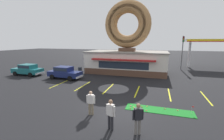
# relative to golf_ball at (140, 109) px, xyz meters

# --- Properties ---
(ground_plane) EXTENTS (160.00, 160.00, 0.00)m
(ground_plane) POSITION_rel_golf_ball_xyz_m (-1.36, -1.01, -0.05)
(ground_plane) COLOR black
(donut_shop_building) EXTENTS (12.30, 6.75, 10.96)m
(donut_shop_building) POSITION_rel_golf_ball_xyz_m (-3.65, 12.93, 3.69)
(donut_shop_building) COLOR brown
(donut_shop_building) RESTS_ON ground
(putting_mat) EXTENTS (4.71, 1.12, 0.03)m
(putting_mat) POSITION_rel_golf_ball_xyz_m (1.30, 0.21, -0.04)
(putting_mat) COLOR #197523
(putting_mat) RESTS_ON ground
(mini_donut_near_left) EXTENTS (0.13, 0.13, 0.04)m
(mini_donut_near_left) POSITION_rel_golf_ball_xyz_m (1.72, 0.53, -0.00)
(mini_donut_near_left) COLOR #A5724C
(mini_donut_near_left) RESTS_ON putting_mat
(mini_donut_near_right) EXTENTS (0.13, 0.13, 0.04)m
(mini_donut_near_right) POSITION_rel_golf_ball_xyz_m (0.08, 0.35, -0.00)
(mini_donut_near_right) COLOR brown
(mini_donut_near_right) RESTS_ON putting_mat
(mini_donut_mid_left) EXTENTS (0.13, 0.13, 0.04)m
(mini_donut_mid_left) POSITION_rel_golf_ball_xyz_m (0.44, 0.57, -0.00)
(mini_donut_mid_left) COLOR #E5C666
(mini_donut_mid_left) RESTS_ON putting_mat
(mini_donut_mid_centre) EXTENTS (0.13, 0.13, 0.04)m
(mini_donut_mid_centre) POSITION_rel_golf_ball_xyz_m (-0.75, 0.28, -0.00)
(mini_donut_mid_centre) COLOR #D8667F
(mini_donut_mid_centre) RESTS_ON putting_mat
(mini_donut_mid_right) EXTENTS (0.13, 0.13, 0.04)m
(mini_donut_mid_right) POSITION_rel_golf_ball_xyz_m (0.45, -0.15, -0.00)
(mini_donut_mid_right) COLOR #D17F47
(mini_donut_mid_right) RESTS_ON putting_mat
(mini_donut_far_left) EXTENTS (0.13, 0.13, 0.04)m
(mini_donut_far_left) POSITION_rel_golf_ball_xyz_m (2.56, 0.51, -0.00)
(mini_donut_far_left) COLOR #E5C666
(mini_donut_far_left) RESTS_ON putting_mat
(mini_donut_far_centre) EXTENTS (0.13, 0.13, 0.04)m
(mini_donut_far_centre) POSITION_rel_golf_ball_xyz_m (-0.69, -0.17, -0.00)
(mini_donut_far_centre) COLOR brown
(mini_donut_far_centre) RESTS_ON putting_mat
(mini_donut_far_right) EXTENTS (0.13, 0.13, 0.04)m
(mini_donut_far_right) POSITION_rel_golf_ball_xyz_m (-0.49, 0.09, -0.00)
(mini_donut_far_right) COLOR #E5C666
(mini_donut_far_right) RESTS_ON putting_mat
(golf_ball) EXTENTS (0.04, 0.04, 0.04)m
(golf_ball) POSITION_rel_golf_ball_xyz_m (0.00, 0.00, 0.00)
(golf_ball) COLOR white
(golf_ball) RESTS_ON putting_mat
(putting_flag_pin) EXTENTS (0.13, 0.01, 0.55)m
(putting_flag_pin) POSITION_rel_golf_ball_xyz_m (3.44, 0.29, 0.39)
(putting_flag_pin) COLOR silver
(putting_flag_pin) RESTS_ON putting_mat
(car_navy) EXTENTS (4.62, 2.11, 1.60)m
(car_navy) POSITION_rel_golf_ball_xyz_m (-10.69, 6.41, 0.82)
(car_navy) COLOR navy
(car_navy) RESTS_ON ground
(car_teal) EXTENTS (4.57, 1.99, 1.60)m
(car_teal) POSITION_rel_golf_ball_xyz_m (-17.08, 6.63, 0.82)
(car_teal) COLOR #196066
(car_teal) RESTS_ON ground
(pedestrian_blue_sweater_man) EXTENTS (0.55, 0.38, 1.72)m
(pedestrian_blue_sweater_man) POSITION_rel_golf_ball_xyz_m (0.19, -3.05, 0.91)
(pedestrian_blue_sweater_man) COLOR slate
(pedestrian_blue_sweater_man) RESTS_ON ground
(pedestrian_hooded_kid) EXTENTS (0.59, 0.29, 1.66)m
(pedestrian_hooded_kid) POSITION_rel_golf_ball_xyz_m (-3.08, -1.77, 0.87)
(pedestrian_hooded_kid) COLOR #7F7056
(pedestrian_hooded_kid) RESTS_ON ground
(pedestrian_leather_jacket_man) EXTENTS (0.57, 0.35, 1.76)m
(pedestrian_leather_jacket_man) POSITION_rel_golf_ball_xyz_m (-1.30, -3.05, 0.93)
(pedestrian_leather_jacket_man) COLOR #232328
(pedestrian_leather_jacket_man) RESTS_ON ground
(trash_bin) EXTENTS (0.57, 0.57, 0.97)m
(trash_bin) POSITION_rel_golf_ball_xyz_m (-10.39, 10.00, 0.45)
(trash_bin) COLOR #232833
(trash_bin) RESTS_ON ground
(traffic_light_pole) EXTENTS (0.28, 0.47, 5.80)m
(traffic_light_pole) POSITION_rel_golf_ball_xyz_m (5.00, 17.84, 3.66)
(traffic_light_pole) COLOR #595B60
(traffic_light_pole) RESTS_ON ground
(gas_station_canopy) EXTENTS (9.00, 4.46, 5.30)m
(gas_station_canopy) POSITION_rel_golf_ball_xyz_m (10.24, 21.24, 4.81)
(gas_station_canopy) COLOR silver
(gas_station_canopy) RESTS_ON ground
(parking_stripe_far_left) EXTENTS (0.12, 3.60, 0.01)m
(parking_stripe_far_left) POSITION_rel_golf_ball_xyz_m (-9.76, 3.99, -0.05)
(parking_stripe_far_left) COLOR yellow
(parking_stripe_far_left) RESTS_ON ground
(parking_stripe_left) EXTENTS (0.12, 3.60, 0.01)m
(parking_stripe_left) POSITION_rel_golf_ball_xyz_m (-6.76, 3.99, -0.05)
(parking_stripe_left) COLOR yellow
(parking_stripe_left) RESTS_ON ground
(parking_stripe_mid_left) EXTENTS (0.12, 3.60, 0.01)m
(parking_stripe_mid_left) POSITION_rel_golf_ball_xyz_m (-3.76, 3.99, -0.05)
(parking_stripe_mid_left) COLOR yellow
(parking_stripe_mid_left) RESTS_ON ground
(parking_stripe_centre) EXTENTS (0.12, 3.60, 0.01)m
(parking_stripe_centre) POSITION_rel_golf_ball_xyz_m (-0.76, 3.99, -0.05)
(parking_stripe_centre) COLOR yellow
(parking_stripe_centre) RESTS_ON ground
(parking_stripe_mid_right) EXTENTS (0.12, 3.60, 0.01)m
(parking_stripe_mid_right) POSITION_rel_golf_ball_xyz_m (2.24, 3.99, -0.05)
(parking_stripe_mid_right) COLOR yellow
(parking_stripe_mid_right) RESTS_ON ground
(parking_stripe_right) EXTENTS (0.12, 3.60, 0.01)m
(parking_stripe_right) POSITION_rel_golf_ball_xyz_m (5.24, 3.99, -0.05)
(parking_stripe_right) COLOR yellow
(parking_stripe_right) RESTS_ON ground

